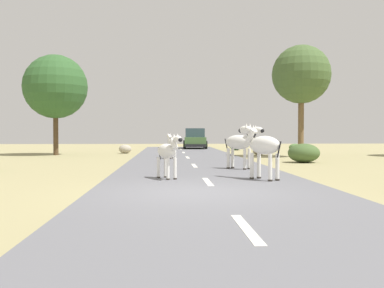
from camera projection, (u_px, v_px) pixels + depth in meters
The scene contains 15 objects.
ground_plane at pixel (196, 194), 10.32m from camera, with size 90.00×90.00×0.00m, color #998E60.
road at pixel (216, 192), 10.35m from camera, with size 6.00×64.00×0.05m, color slate.
lane_markings at pixel (221, 198), 9.35m from camera, with size 0.16×56.00×0.01m.
zebra_0 at pixel (168, 152), 13.10m from camera, with size 0.87×1.33×1.36m.
zebra_1 at pixel (171, 143), 23.40m from camera, with size 0.59×1.41×1.36m.
zebra_3 at pixel (262, 146), 12.92m from camera, with size 1.16×1.59×1.67m.
zebra_4 at pixel (241, 143), 16.64m from camera, with size 1.43×1.38×1.67m.
car_0 at pixel (195, 139), 38.26m from camera, with size 2.15×4.41×1.74m.
tree_0 at pixel (301, 75), 25.43m from camera, with size 3.38×3.38×6.49m.
tree_3 at pixel (55, 87), 27.71m from camera, with size 4.01×4.01×6.33m.
bush_1 at pixel (236, 147), 35.43m from camera, with size 0.93×0.84×0.56m, color #386633.
bush_2 at pixel (295, 147), 33.64m from camera, with size 0.96×0.86×0.58m, color #4C7038.
bush_4 at pixel (304, 153), 20.92m from camera, with size 1.51×1.36×0.91m, color #425B2D.
rock_0 at pixel (125, 149), 30.04m from camera, with size 0.85×0.69×0.60m, color #A89E8C.
rock_3 at pixel (259, 151), 27.73m from camera, with size 0.76×0.80×0.48m, color #A89E8C.
Camera 1 is at (-0.69, -10.26, 1.44)m, focal length 41.18 mm.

